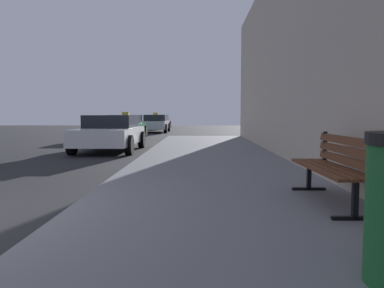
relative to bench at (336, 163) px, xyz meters
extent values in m
cube|color=slate|center=(-1.39, -0.71, -0.59)|extent=(4.00, 32.00, 0.15)
cube|color=brown|center=(-0.28, 0.00, -0.07)|extent=(0.13, 1.86, 0.04)
cube|color=brown|center=(-0.15, 0.00, -0.07)|extent=(0.13, 1.86, 0.04)
cube|color=brown|center=(-0.03, 0.00, -0.07)|extent=(0.13, 1.86, 0.04)
cube|color=brown|center=(0.10, 0.00, -0.07)|extent=(0.13, 1.86, 0.04)
cube|color=brown|center=(0.13, 0.00, 0.03)|extent=(0.08, 1.86, 0.11)
cube|color=brown|center=(0.13, 0.00, 0.16)|extent=(0.08, 1.86, 0.11)
cube|color=brown|center=(0.13, 0.00, 0.29)|extent=(0.08, 1.86, 0.11)
cube|color=black|center=(-0.08, -0.81, -0.29)|extent=(0.06, 0.06, 0.45)
cube|color=black|center=(-0.08, -0.81, -0.50)|extent=(0.50, 0.07, 0.04)
cube|color=black|center=(0.15, -0.81, 0.15)|extent=(0.05, 0.05, 0.44)
cube|color=black|center=(-0.10, 0.81, -0.29)|extent=(0.06, 0.06, 0.45)
cube|color=black|center=(-0.10, 0.81, -0.50)|extent=(0.50, 0.07, 0.04)
cube|color=black|center=(0.13, 0.81, 0.15)|extent=(0.05, 0.05, 0.44)
cube|color=white|center=(-4.92, 8.38, -0.12)|extent=(1.84, 4.14, 0.55)
cube|color=black|center=(-4.92, 8.59, 0.38)|extent=(1.62, 1.86, 0.45)
cylinder|color=black|center=(-4.00, 7.06, -0.35)|extent=(0.22, 0.64, 0.64)
cylinder|color=black|center=(-5.84, 7.06, -0.35)|extent=(0.22, 0.64, 0.64)
cylinder|color=black|center=(-4.00, 9.71, -0.35)|extent=(0.22, 0.64, 0.64)
cylinder|color=black|center=(-5.84, 9.71, -0.35)|extent=(0.22, 0.64, 0.64)
cube|color=#196638|center=(-5.78, 15.47, -0.12)|extent=(1.74, 4.59, 0.55)
cube|color=black|center=(-5.78, 15.70, 0.38)|extent=(1.53, 2.06, 0.45)
cube|color=yellow|center=(-5.78, 15.70, 0.68)|extent=(0.36, 0.14, 0.16)
cylinder|color=black|center=(-4.91, 14.00, -0.35)|extent=(0.22, 0.64, 0.64)
cylinder|color=black|center=(-6.65, 14.00, -0.35)|extent=(0.22, 0.64, 0.64)
cylinder|color=black|center=(-4.91, 16.94, -0.35)|extent=(0.22, 0.64, 0.64)
cylinder|color=black|center=(-6.65, 16.94, -0.35)|extent=(0.22, 0.64, 0.64)
cube|color=#B7B7BF|center=(-4.92, 22.44, -0.12)|extent=(1.73, 4.29, 0.55)
cube|color=black|center=(-4.92, 22.65, 0.38)|extent=(1.52, 1.93, 0.45)
cube|color=yellow|center=(-4.92, 22.65, 0.68)|extent=(0.36, 0.14, 0.16)
cylinder|color=black|center=(-4.06, 21.07, -0.35)|extent=(0.22, 0.64, 0.64)
cylinder|color=black|center=(-5.79, 21.07, -0.35)|extent=(0.22, 0.64, 0.64)
cylinder|color=black|center=(-4.06, 23.81, -0.35)|extent=(0.22, 0.64, 0.64)
cylinder|color=black|center=(-5.79, 23.81, -0.35)|extent=(0.22, 0.64, 0.64)
cube|color=red|center=(-5.40, 29.64, -0.12)|extent=(1.79, 4.11, 0.55)
cube|color=black|center=(-5.40, 29.84, 0.38)|extent=(1.57, 1.85, 0.45)
cylinder|color=black|center=(-4.51, 28.32, -0.35)|extent=(0.22, 0.64, 0.64)
cylinder|color=black|center=(-6.30, 28.32, -0.35)|extent=(0.22, 0.64, 0.64)
cylinder|color=black|center=(-4.51, 30.95, -0.35)|extent=(0.22, 0.64, 0.64)
cylinder|color=black|center=(-6.30, 30.95, -0.35)|extent=(0.22, 0.64, 0.64)
camera|label=1|loc=(-1.78, -4.86, 0.63)|focal=35.22mm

